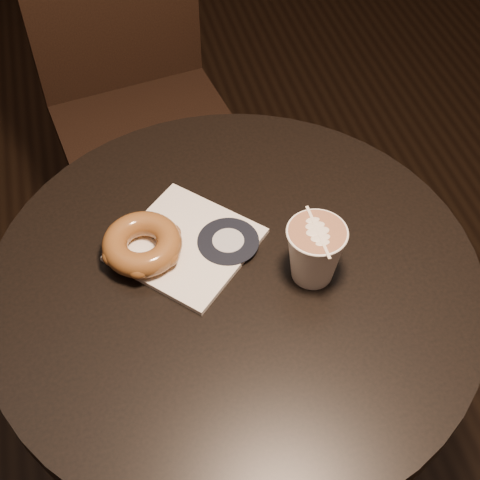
# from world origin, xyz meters

# --- Properties ---
(cafe_table) EXTENTS (0.70, 0.70, 0.75)m
(cafe_table) POSITION_xyz_m (0.00, 0.00, 0.55)
(cafe_table) COLOR black
(cafe_table) RESTS_ON ground
(chair) EXTENTS (0.46, 0.46, 1.01)m
(chair) POSITION_xyz_m (-0.06, 0.77, 0.56)
(chair) COLOR black
(chair) RESTS_ON ground
(pastry_bag) EXTENTS (0.25, 0.25, 0.01)m
(pastry_bag) POSITION_xyz_m (-0.06, 0.07, 0.75)
(pastry_bag) COLOR white
(pastry_bag) RESTS_ON cafe_table
(doughnut) EXTENTS (0.11, 0.11, 0.04)m
(doughnut) POSITION_xyz_m (-0.12, 0.06, 0.78)
(doughnut) COLOR brown
(doughnut) RESTS_ON pastry_bag
(latte_cup) EXTENTS (0.08, 0.08, 0.09)m
(latte_cup) POSITION_xyz_m (0.10, -0.03, 0.80)
(latte_cup) COLOR white
(latte_cup) RESTS_ON cafe_table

